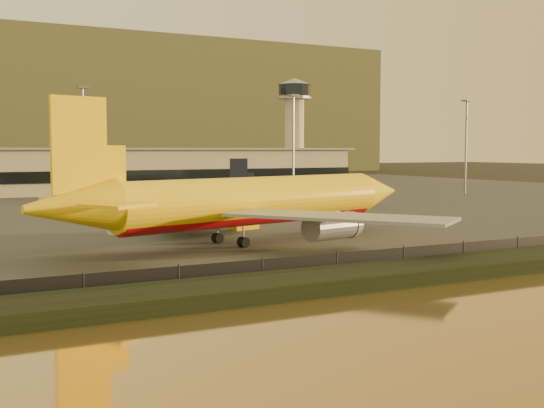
{
  "coord_description": "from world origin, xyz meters",
  "views": [
    {
      "loc": [
        -41.32,
        -67.54,
        12.28
      ],
      "look_at": [
        -0.08,
        12.0,
        5.11
      ],
      "focal_mm": 45.0,
      "sensor_mm": 36.0,
      "label": 1
    }
  ],
  "objects": [
    {
      "name": "ground",
      "position": [
        0.0,
        0.0,
        0.0
      ],
      "size": [
        900.0,
        900.0,
        0.0
      ],
      "primitive_type": "plane",
      "color": "black",
      "rests_on": "ground"
    },
    {
      "name": "embankment",
      "position": [
        0.0,
        -17.0,
        0.7
      ],
      "size": [
        320.0,
        7.0,
        1.4
      ],
      "primitive_type": "cube",
      "color": "black",
      "rests_on": "ground"
    },
    {
      "name": "tarmac",
      "position": [
        0.0,
        95.0,
        0.1
      ],
      "size": [
        320.0,
        220.0,
        0.2
      ],
      "primitive_type": "cube",
      "color": "#2D2D2D",
      "rests_on": "ground"
    },
    {
      "name": "perimeter_fence",
      "position": [
        0.0,
        -13.0,
        1.3
      ],
      "size": [
        300.0,
        0.05,
        2.2
      ],
      "primitive_type": "cube",
      "color": "black",
      "rests_on": "tarmac"
    },
    {
      "name": "terminal_building",
      "position": [
        -14.52,
        125.55,
        6.25
      ],
      "size": [
        202.0,
        25.0,
        12.6
      ],
      "color": "tan",
      "rests_on": "tarmac"
    },
    {
      "name": "control_tower",
      "position": [
        70.0,
        131.0,
        21.66
      ],
      "size": [
        11.2,
        11.2,
        35.5
      ],
      "color": "tan",
      "rests_on": "tarmac"
    },
    {
      "name": "apron_light_masts",
      "position": [
        15.0,
        75.0,
        15.7
      ],
      "size": [
        152.2,
        12.2,
        25.4
      ],
      "color": "slate",
      "rests_on": "tarmac"
    },
    {
      "name": "dhl_cargo_jet",
      "position": [
        -3.57,
        11.62,
        5.48
      ],
      "size": [
        58.67,
        56.35,
        17.7
      ],
      "rotation": [
        0.0,
        0.0,
        0.24
      ],
      "color": "yellow",
      "rests_on": "tarmac"
    },
    {
      "name": "white_narrowbody_jet",
      "position": [
        31.23,
        57.26,
        3.25
      ],
      "size": [
        33.8,
        31.94,
        10.23
      ],
      "rotation": [
        0.0,
        0.0,
        -0.42
      ],
      "color": "silver",
      "rests_on": "tarmac"
    },
    {
      "name": "gse_vehicle_yellow",
      "position": [
        2.19,
        25.55,
        1.19
      ],
      "size": [
        4.76,
        2.98,
        1.99
      ],
      "primitive_type": "cube",
      "rotation": [
        0.0,
        0.0,
        0.24
      ],
      "color": "yellow",
      "rests_on": "tarmac"
    },
    {
      "name": "gse_vehicle_white",
      "position": [
        -15.78,
        28.47,
        1.04
      ],
      "size": [
        3.73,
        1.69,
        1.67
      ],
      "primitive_type": "cube",
      "rotation": [
        0.0,
        0.0,
        -0.0
      ],
      "color": "silver",
      "rests_on": "tarmac"
    }
  ]
}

